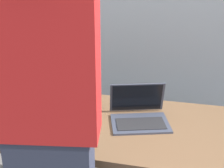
{
  "coord_description": "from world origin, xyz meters",
  "views": [
    {
      "loc": [
        0.38,
        -1.61,
        1.65
      ],
      "look_at": [
        -0.01,
        0.0,
        0.99
      ],
      "focal_mm": 49.83,
      "sensor_mm": 36.0,
      "label": 1
    }
  ],
  "objects_px": {
    "beer_bottle_dark": "(85,99)",
    "beer_bottle_amber": "(96,93)",
    "person_figure": "(50,140)",
    "laptop": "(139,114)",
    "beer_bottle_green": "(70,100)"
  },
  "relations": [
    {
      "from": "beer_bottle_amber",
      "to": "person_figure",
      "type": "xyz_separation_m",
      "value": [
        0.02,
        -0.75,
        0.1
      ]
    },
    {
      "from": "beer_bottle_dark",
      "to": "beer_bottle_green",
      "type": "distance_m",
      "value": 0.1
    },
    {
      "from": "beer_bottle_dark",
      "to": "beer_bottle_green",
      "type": "relative_size",
      "value": 0.93
    },
    {
      "from": "beer_bottle_dark",
      "to": "person_figure",
      "type": "relative_size",
      "value": 0.16
    },
    {
      "from": "beer_bottle_amber",
      "to": "beer_bottle_dark",
      "type": "bearing_deg",
      "value": -110.06
    },
    {
      "from": "laptop",
      "to": "beer_bottle_green",
      "type": "xyz_separation_m",
      "value": [
        -0.41,
        -0.07,
        0.08
      ]
    },
    {
      "from": "beer_bottle_amber",
      "to": "beer_bottle_green",
      "type": "relative_size",
      "value": 0.96
    },
    {
      "from": "laptop",
      "to": "person_figure",
      "type": "xyz_separation_m",
      "value": [
        -0.28,
        -0.66,
        0.17
      ]
    },
    {
      "from": "beer_bottle_dark",
      "to": "beer_bottle_green",
      "type": "bearing_deg",
      "value": -140.78
    },
    {
      "from": "beer_bottle_green",
      "to": "person_figure",
      "type": "relative_size",
      "value": 0.17
    },
    {
      "from": "beer_bottle_dark",
      "to": "beer_bottle_amber",
      "type": "xyz_separation_m",
      "value": [
        0.04,
        0.1,
        0.0
      ]
    },
    {
      "from": "laptop",
      "to": "beer_bottle_dark",
      "type": "bearing_deg",
      "value": -177.92
    },
    {
      "from": "beer_bottle_dark",
      "to": "person_figure",
      "type": "xyz_separation_m",
      "value": [
        0.06,
        -0.65,
        0.11
      ]
    },
    {
      "from": "beer_bottle_dark",
      "to": "beer_bottle_amber",
      "type": "distance_m",
      "value": 0.11
    },
    {
      "from": "laptop",
      "to": "beer_bottle_green",
      "type": "height_order",
      "value": "beer_bottle_green"
    }
  ]
}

